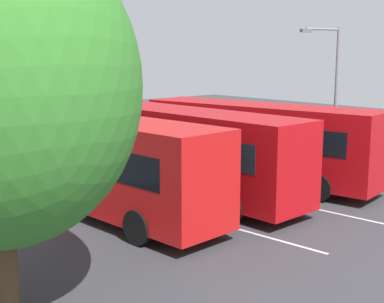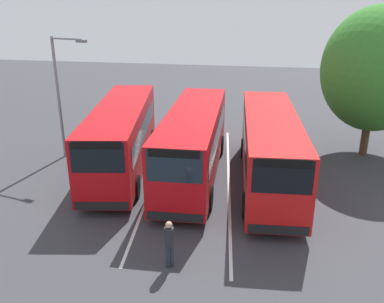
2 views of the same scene
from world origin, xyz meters
The scene contains 9 objects.
ground_plane centered at (0.00, 0.00, 0.00)m, with size 73.20×73.20×0.00m, color #38383D.
bus_far_left centered at (-0.60, -3.80, 1.87)m, with size 10.87×4.14×3.39m.
bus_center_left centered at (-0.31, 0.02, 1.87)m, with size 10.71×2.83×3.39m.
bus_center_right centered at (-0.03, 3.76, 1.87)m, with size 10.77×3.12×3.39m.
pedestrian centered at (7.25, 0.52, 1.03)m, with size 0.44×0.44×1.74m.
street_lamp centered at (-1.72, -7.45, 3.86)m, with size 0.66×2.19×6.65m.
depot_tree centered at (-5.02, 9.18, 4.90)m, with size 6.39×5.75×8.26m.
lane_stripe_outer_left centered at (0.00, -1.86, 0.00)m, with size 15.38×0.12×0.01m, color silver.
lane_stripe_inner_left centered at (0.00, 1.86, 0.00)m, with size 15.38×0.12×0.01m, color silver.
Camera 2 is at (18.51, 3.25, 8.52)m, focal length 38.31 mm.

